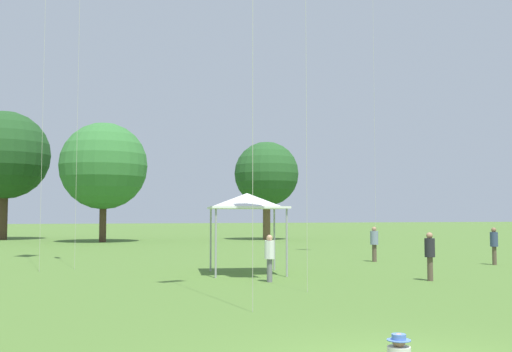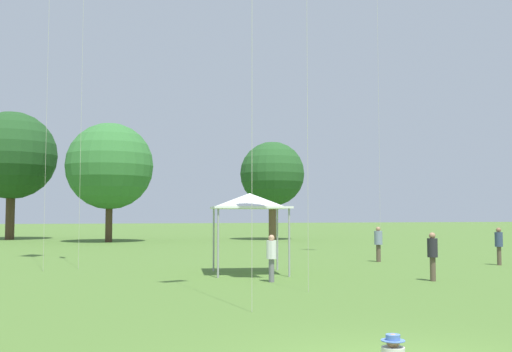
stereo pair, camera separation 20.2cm
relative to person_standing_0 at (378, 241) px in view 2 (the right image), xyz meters
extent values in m
sphere|color=#A37556|center=(-9.61, -17.73, -0.52)|extent=(0.20, 0.20, 0.20)
cylinder|color=#4C70B7|center=(-9.61, -17.73, -0.52)|extent=(0.33, 0.33, 0.01)
cylinder|color=#4C70B7|center=(-9.61, -17.73, -0.48)|extent=(0.20, 0.20, 0.09)
cylinder|color=brown|center=(0.00, 0.00, -0.57)|extent=(0.29, 0.29, 0.81)
cylinder|color=gray|center=(0.00, 0.00, 0.15)|extent=(0.52, 0.52, 0.64)
sphere|color=#A37556|center=(0.00, 0.00, 0.56)|extent=(0.22, 0.22, 0.22)
cylinder|color=slate|center=(-7.55, -6.51, -0.59)|extent=(0.26, 0.26, 0.76)
cylinder|color=silver|center=(-7.55, -6.51, 0.08)|extent=(0.47, 0.47, 0.60)
sphere|color=tan|center=(-7.55, -6.51, 0.47)|extent=(0.20, 0.20, 0.20)
cylinder|color=brown|center=(4.14, -3.25, -0.57)|extent=(0.26, 0.26, 0.81)
cylinder|color=#334260|center=(4.14, -3.25, 0.15)|extent=(0.47, 0.47, 0.64)
sphere|color=brown|center=(4.14, -3.25, 0.57)|extent=(0.22, 0.22, 0.22)
cylinder|color=brown|center=(-2.33, -7.86, -0.58)|extent=(0.20, 0.20, 0.79)
cylinder|color=#232328|center=(-2.33, -7.86, 0.13)|extent=(0.35, 0.35, 0.63)
sphere|color=#A37556|center=(-2.33, -7.86, 0.54)|extent=(0.21, 0.21, 0.21)
cube|color=white|center=(-7.44, -3.65, 1.50)|extent=(3.27, 3.27, 0.08)
cone|color=white|center=(-7.44, -3.65, 1.79)|extent=(3.10, 3.10, 0.51)
cylinder|color=#99999E|center=(-8.47, -2.18, 0.24)|extent=(0.07, 0.07, 2.43)
cylinder|color=#99999E|center=(-5.97, -2.62, 0.24)|extent=(0.07, 0.07, 2.43)
cylinder|color=#99999E|center=(-8.91, -4.69, 0.24)|extent=(0.07, 0.07, 2.43)
cylinder|color=#99999E|center=(-6.40, -5.13, 0.24)|extent=(0.07, 0.07, 2.43)
cylinder|color=#BCB7A8|center=(-13.52, 0.36, 6.93)|extent=(0.01, 0.01, 15.79)
cylinder|color=#BCB7A8|center=(-7.37, -9.24, 4.64)|extent=(0.01, 0.01, 11.22)
cylinder|color=#BCB7A8|center=(1.44, 2.38, 7.78)|extent=(0.01, 0.01, 17.50)
cylinder|color=#473323|center=(-18.87, 32.26, 1.72)|extent=(0.78, 0.78, 5.39)
sphere|color=#1E471E|center=(-18.87, 32.26, 6.58)|extent=(7.86, 7.86, 7.86)
cylinder|color=#473323|center=(-10.77, 24.92, 1.15)|extent=(0.56, 0.56, 4.25)
sphere|color=#337033|center=(-10.77, 24.92, 5.23)|extent=(7.09, 7.09, 7.09)
cylinder|color=brown|center=(3.39, 25.12, 1.18)|extent=(0.66, 0.66, 4.29)
sphere|color=#235123|center=(3.39, 25.12, 4.90)|extent=(5.73, 5.73, 5.73)
camera|label=1|loc=(-14.16, -25.17, 1.23)|focal=42.00mm
camera|label=2|loc=(-13.97, -25.24, 1.23)|focal=42.00mm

